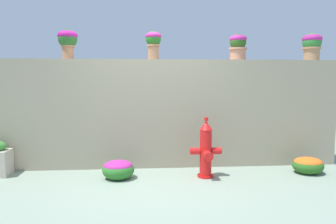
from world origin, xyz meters
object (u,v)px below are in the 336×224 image
Objects in this scene: flower_bush_right at (308,165)px; potted_plant_3 at (238,45)px; potted_plant_1 at (68,40)px; fire_hydrant at (206,151)px; potted_plant_4 at (312,44)px; potted_plant_2 at (153,41)px; flower_bush_left at (118,169)px.

potted_plant_3 is at bearing 146.84° from flower_bush_right.
potted_plant_1 is 4.25m from flower_bush_right.
potted_plant_4 is at bearing 20.12° from fire_hydrant.
flower_bush_right is at bearing -9.77° from potted_plant_1.
fire_hydrant is (2.11, -0.72, -1.67)m from potted_plant_1.
fire_hydrant is (-0.66, -0.71, -1.61)m from potted_plant_3.
potted_plant_1 is 4.05m from potted_plant_4.
potted_plant_2 is at bearing -177.49° from potted_plant_3.
flower_bush_left is (-3.22, -0.68, -1.89)m from potted_plant_4.
potted_plant_3 is at bearing -0.32° from potted_plant_1.
potted_plant_1 reaches higher than potted_plant_2.
potted_plant_4 is 2.03m from flower_bush_right.
potted_plant_2 reaches higher than potted_plant_3.
potted_plant_2 is at bearing -3.25° from potted_plant_1.
potted_plant_2 is 2.69m from potted_plant_4.
potted_plant_1 is 1.03× the size of potted_plant_4.
potted_plant_1 is at bearing 179.81° from potted_plant_4.
potted_plant_2 is 1.03× the size of potted_plant_3.
potted_plant_2 is 1.92m from fire_hydrant.
potted_plant_2 reaches higher than fire_hydrant.
potted_plant_3 reaches higher than fire_hydrant.
fire_hydrant is at bearing -40.68° from potted_plant_2.
flower_bush_right is (2.90, 0.05, -0.01)m from flower_bush_left.
potted_plant_4 is 0.98× the size of flower_bush_right.
potted_plant_2 is 1.41m from potted_plant_3.
flower_bush_left is at bearing 178.56° from fire_hydrant.
flower_bush_right is at bearing 2.85° from fire_hydrant.
potted_plant_1 is 1.36m from potted_plant_2.
flower_bush_left is at bearing -179.05° from flower_bush_right.
potted_plant_1 is 1.02× the size of flower_bush_left.
potted_plant_3 is 0.94× the size of potted_plant_4.
potted_plant_3 is 2.78m from flower_bush_left.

